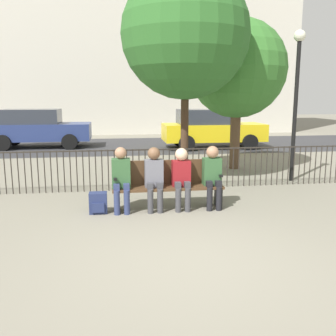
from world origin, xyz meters
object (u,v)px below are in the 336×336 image
Objects in this scene: seated_person_2 at (182,175)px; parked_car_0 at (211,128)px; park_bench at (167,182)px; lamp_post at (297,83)px; tree_1 at (185,35)px; seated_person_3 at (212,173)px; backpack at (98,203)px; seated_person_0 at (121,176)px; parked_car_1 at (38,128)px; tree_0 at (237,69)px; seated_person_1 at (154,175)px.

parked_car_0 reaches higher than seated_person_2.
lamp_post is at bearing 29.03° from park_bench.
parked_car_0 is (2.28, 6.04, -2.75)m from tree_1.
backpack is (-2.16, -0.03, -0.50)m from seated_person_3.
seated_person_0 is (-0.88, -0.13, 0.18)m from park_bench.
parked_car_0 is (2.20, 8.51, 0.16)m from seated_person_3.
park_bench is 10.47m from parked_car_1.
tree_0 reaches higher than seated_person_2.
seated_person_0 is 4.16m from tree_1.
backpack is at bearing -129.77° from tree_1.
backpack is 0.11× the size of lamp_post.
seated_person_3 is 10.95m from parked_car_1.
backpack is at bearing -178.62° from seated_person_1.
seated_person_3 is at bearing -113.77° from tree_0.
tree_1 is at bearing 78.17° from seated_person_2.
backpack is (-1.56, -0.02, -0.48)m from seated_person_2.
seated_person_1 is 3.96m from tree_1.
seated_person_0 is at bearing -154.67° from lamp_post.
seated_person_3 reaches higher than backpack.
seated_person_1 is at bearing 1.38° from backpack.
seated_person_1 is 1.12m from seated_person_3.
seated_person_1 is 9.14m from parked_car_0.
parked_car_0 and parked_car_1 have the same top height.
seated_person_2 is 0.98× the size of seated_person_3.
parked_car_1 is (-2.89, 9.74, 0.65)m from backpack.
park_bench is 0.50× the size of parked_car_1.
tree_1 is (1.04, 2.48, 2.90)m from seated_person_1.
backpack is (-1.31, -0.16, -0.31)m from park_bench.
tree_0 is at bearing 59.31° from seated_person_2.
seated_person_3 is (1.73, -0.00, 0.01)m from seated_person_0.
lamp_post reaches higher than seated_person_0.
seated_person_0 is 1.01× the size of seated_person_3.
seated_person_0 is 5.14m from lamp_post.
seated_person_0 is 10.27m from parked_car_1.
backpack is at bearing -117.06° from parked_car_0.
tree_1 reaches higher than parked_car_0.
tree_1 reaches higher than seated_person_2.
seated_person_1 is 1.00× the size of seated_person_3.
backpack is 4.70m from tree_1.
seated_person_0 is 0.61m from seated_person_1.
seated_person_2 is 0.60m from seated_person_3.
seated_person_3 is (1.12, 0.00, 0.00)m from seated_person_1.
seated_person_0 reaches higher than seated_person_2.
backpack is 0.09× the size of parked_car_1.
backpack is 0.09× the size of parked_car_0.
tree_0 is at bearing 66.23° from seated_person_3.
parked_car_1 is (-5.05, 9.72, 0.16)m from seated_person_3.
park_bench is 8.93m from parked_car_0.
tree_1 is (1.65, 2.48, 2.91)m from seated_person_0.
tree_1 is at bearing 91.81° from seated_person_3.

